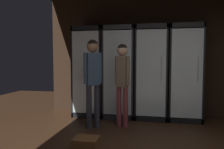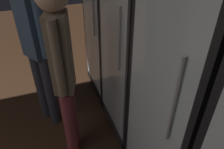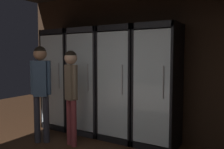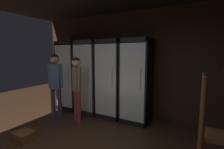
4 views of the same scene
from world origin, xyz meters
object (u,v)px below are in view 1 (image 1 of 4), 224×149
Objects in this scene: cooler_center at (151,73)px; cooler_left at (120,73)px; cooler_far_left at (90,73)px; wine_crate_floor at (86,144)px; shopper_far at (122,74)px; cooler_right at (185,74)px; shopper_near at (93,73)px.

cooler_left is at bearing -179.87° from cooler_center.
cooler_far_left is 5.73× the size of wine_crate_floor.
shopper_far reaches higher than wine_crate_floor.
cooler_left reaches higher than wine_crate_floor.
cooler_center is 0.71m from cooler_right.
cooler_right reaches higher than shopper_far.
cooler_center is at bearing 0.13° from cooler_left.
cooler_center is 1.27× the size of shopper_far.
cooler_center and cooler_right have the same top height.
cooler_left is at bearing 69.32° from shopper_near.
cooler_center is at bearing 56.14° from shopper_far.
shopper_near is (0.35, -0.97, 0.06)m from cooler_far_left.
shopper_near is 0.57m from shopper_far.
cooler_far_left is at bearing -179.99° from cooler_right.
cooler_center is at bearing -0.01° from cooler_far_left.
cooler_right is at bearing 0.04° from cooler_center.
cooler_center is at bearing -179.96° from cooler_right.
cooler_left reaches higher than shopper_far.
shopper_near is at bearing -138.16° from cooler_center.
cooler_far_left is 1.00× the size of cooler_left.
shopper_near is (-0.36, -0.97, 0.05)m from cooler_left.
cooler_left is at bearing 102.67° from shopper_far.
cooler_center reaches higher than shopper_far.
shopper_far is at bearing 73.81° from wine_crate_floor.
shopper_near is at bearing -162.87° from shopper_far.
wine_crate_floor is at bearing -106.19° from shopper_far.
cooler_far_left and cooler_left have the same top height.
cooler_left and cooler_right have the same top height.
cooler_far_left is at bearing 179.86° from cooler_left.
cooler_far_left is at bearing 179.99° from cooler_center.
cooler_far_left reaches higher than shopper_far.
cooler_left and cooler_center have the same top height.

